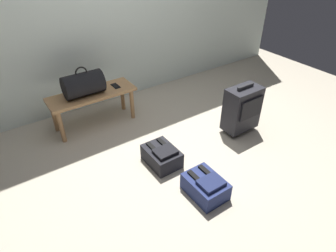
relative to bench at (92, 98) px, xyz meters
name	(u,v)px	position (x,y,z in m)	size (l,w,h in m)	color
ground_plane	(180,157)	(0.48, -1.09, -0.36)	(6.60, 6.60, 0.00)	#B2A893
bench	(92,98)	(0.00, 0.00, 0.00)	(1.00, 0.36, 0.43)	#A87A4C
duffel_bag_black	(83,84)	(-0.08, 0.00, 0.20)	(0.44, 0.26, 0.34)	black
cell_phone	(116,86)	(0.30, 0.00, 0.07)	(0.07, 0.14, 0.01)	black
suitcase_upright_charcoal	(242,108)	(1.34, -1.10, -0.05)	(0.40, 0.26, 0.60)	black
backpack_navy	(206,186)	(0.36, -1.63, -0.27)	(0.28, 0.38, 0.21)	navy
backpack_dark	(162,156)	(0.27, -1.06, -0.27)	(0.28, 0.38, 0.21)	black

